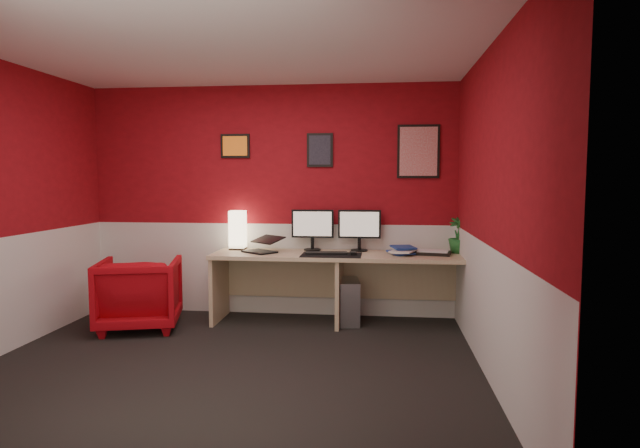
{
  "coord_description": "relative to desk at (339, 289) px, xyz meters",
  "views": [
    {
      "loc": [
        1.19,
        -3.98,
        1.5
      ],
      "look_at": [
        0.6,
        1.21,
        1.05
      ],
      "focal_mm": 29.87,
      "sensor_mm": 36.0,
      "label": 1
    }
  ],
  "objects": [
    {
      "name": "wall_back",
      "position": [
        -0.78,
        0.34,
        0.89
      ],
      "size": [
        4.0,
        0.01,
        2.5
      ],
      "primitive_type": "cube",
      "color": "maroon",
      "rests_on": "ground"
    },
    {
      "name": "laptop",
      "position": [
        -0.83,
        -0.02,
        0.47
      ],
      "size": [
        0.4,
        0.39,
        0.22
      ],
      "primitive_type": "cube",
      "rotation": [
        0.0,
        0.0,
        -0.69
      ],
      "color": "black",
      "rests_on": "desk"
    },
    {
      "name": "ceiling",
      "position": [
        -0.78,
        -1.41,
        2.13
      ],
      "size": [
        4.0,
        3.5,
        0.01
      ],
      "primitive_type": "cube",
      "color": "white",
      "rests_on": "ground"
    },
    {
      "name": "book_top",
      "position": [
        0.54,
        0.03,
        0.43
      ],
      "size": [
        0.27,
        0.33,
        0.03
      ],
      "primitive_type": "imported",
      "rotation": [
        0.0,
        0.0,
        0.22
      ],
      "color": "navy",
      "rests_on": "book_middle"
    },
    {
      "name": "book_bottom",
      "position": [
        0.52,
        0.0,
        0.38
      ],
      "size": [
        0.3,
        0.35,
        0.03
      ],
      "primitive_type": "imported",
      "rotation": [
        0.0,
        0.0,
        0.3
      ],
      "color": "navy",
      "rests_on": "desk"
    },
    {
      "name": "ground",
      "position": [
        -0.78,
        -1.41,
        -0.36
      ],
      "size": [
        4.0,
        3.5,
        0.01
      ],
      "primitive_type": "cube",
      "color": "black",
      "rests_on": "ground"
    },
    {
      "name": "mouse",
      "position": [
        0.15,
        -0.1,
        0.39
      ],
      "size": [
        0.08,
        0.11,
        0.03
      ],
      "primitive_type": "cube",
      "rotation": [
        0.0,
        0.0,
        0.16
      ],
      "color": "black",
      "rests_on": "desk_mat"
    },
    {
      "name": "wainscot_right",
      "position": [
        1.22,
        -1.41,
        0.14
      ],
      "size": [
        0.01,
        3.5,
        1.0
      ],
      "primitive_type": "cube",
      "color": "silver",
      "rests_on": "ground"
    },
    {
      "name": "monitor_right",
      "position": [
        0.2,
        0.22,
        0.66
      ],
      "size": [
        0.45,
        0.06,
        0.58
      ],
      "primitive_type": "cube",
      "color": "black",
      "rests_on": "desk"
    },
    {
      "name": "desk_mat",
      "position": [
        -0.07,
        -0.12,
        0.37
      ],
      "size": [
        0.6,
        0.38,
        0.01
      ],
      "primitive_type": "cube",
      "color": "black",
      "rests_on": "desk"
    },
    {
      "name": "wall_right",
      "position": [
        1.22,
        -1.41,
        0.89
      ],
      "size": [
        0.01,
        3.5,
        2.5
      ],
      "primitive_type": "cube",
      "color": "maroon",
      "rests_on": "ground"
    },
    {
      "name": "pc_tower",
      "position": [
        0.1,
        0.05,
        -0.14
      ],
      "size": [
        0.26,
        0.47,
        0.45
      ],
      "primitive_type": "cube",
      "rotation": [
        0.0,
        0.0,
        0.13
      ],
      "color": "#99999E",
      "rests_on": "ground"
    },
    {
      "name": "wainscot_front",
      "position": [
        -0.78,
        -3.15,
        0.14
      ],
      "size": [
        4.0,
        0.01,
        1.0
      ],
      "primitive_type": "cube",
      "color": "silver",
      "rests_on": "ground"
    },
    {
      "name": "art_left",
      "position": [
        -1.17,
        0.33,
        1.49
      ],
      "size": [
        0.32,
        0.02,
        0.26
      ],
      "primitive_type": "cube",
      "color": "orange",
      "rests_on": "wall_back"
    },
    {
      "name": "monitor_left",
      "position": [
        -0.3,
        0.21,
        0.66
      ],
      "size": [
        0.45,
        0.06,
        0.58
      ],
      "primitive_type": "cube",
      "color": "black",
      "rests_on": "desk"
    },
    {
      "name": "potted_plant",
      "position": [
        1.22,
        0.18,
        0.55
      ],
      "size": [
        0.22,
        0.22,
        0.37
      ],
      "primitive_type": "imported",
      "rotation": [
        0.0,
        0.0,
        0.09
      ],
      "color": "#19591E",
      "rests_on": "desk"
    },
    {
      "name": "shoji_lamp",
      "position": [
        -1.12,
        0.2,
        0.56
      ],
      "size": [
        0.16,
        0.16,
        0.4
      ],
      "primitive_type": "cube",
      "color": "#FFE5B2",
      "rests_on": "desk"
    },
    {
      "name": "keyboard",
      "position": [
        -0.12,
        -0.07,
        0.38
      ],
      "size": [
        0.43,
        0.17,
        0.02
      ],
      "primitive_type": "cube",
      "rotation": [
        0.0,
        0.0,
        0.07
      ],
      "color": "black",
      "rests_on": "desk_mat"
    },
    {
      "name": "desk",
      "position": [
        0.0,
        0.0,
        0.0
      ],
      "size": [
        2.6,
        0.65,
        0.73
      ],
      "primitive_type": "cube",
      "color": "tan",
      "rests_on": "ground"
    },
    {
      "name": "art_right",
      "position": [
        0.81,
        0.33,
        1.42
      ],
      "size": [
        0.44,
        0.02,
        0.56
      ],
      "primitive_type": "cube",
      "color": "red",
      "rests_on": "wall_back"
    },
    {
      "name": "art_center",
      "position": [
        -0.24,
        0.33,
        1.44
      ],
      "size": [
        0.28,
        0.02,
        0.36
      ],
      "primitive_type": "cube",
      "color": "black",
      "rests_on": "wall_back"
    },
    {
      "name": "book_middle",
      "position": [
        0.55,
        0.01,
        0.4
      ],
      "size": [
        0.31,
        0.35,
        0.02
      ],
      "primitive_type": "imported",
      "rotation": [
        0.0,
        0.0,
        -0.35
      ],
      "color": "silver",
      "rests_on": "book_bottom"
    },
    {
      "name": "wainscot_back",
      "position": [
        -0.78,
        0.34,
        0.14
      ],
      "size": [
        4.0,
        0.01,
        1.0
      ],
      "primitive_type": "cube",
      "color": "silver",
      "rests_on": "ground"
    },
    {
      "name": "wall_front",
      "position": [
        -0.78,
        -3.16,
        0.89
      ],
      "size": [
        4.0,
        0.01,
        2.5
      ],
      "primitive_type": "cube",
      "color": "maroon",
      "rests_on": "ground"
    },
    {
      "name": "zen_tray",
      "position": [
        0.95,
        0.05,
        0.38
      ],
      "size": [
        0.39,
        0.31,
        0.03
      ],
      "primitive_type": "cube",
      "rotation": [
        0.0,
        0.0,
        -0.2
      ],
      "color": "black",
      "rests_on": "desk"
    },
    {
      "name": "armchair",
      "position": [
        -1.97,
        -0.39,
        -0.01
      ],
      "size": [
        0.93,
        0.95,
        0.71
      ],
      "primitive_type": "imported",
      "rotation": [
        0.0,
        0.0,
        3.41
      ],
      "color": "#AF0A12",
      "rests_on": "ground"
    }
  ]
}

